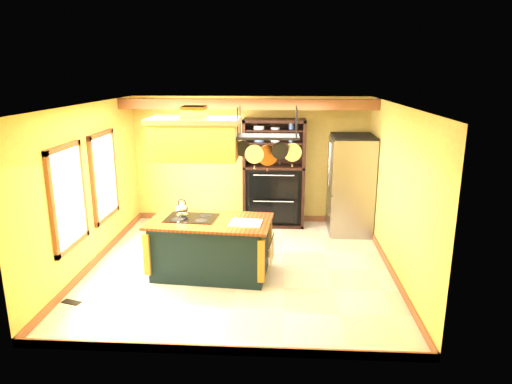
# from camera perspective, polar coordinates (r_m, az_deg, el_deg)

# --- Properties ---
(floor) EXTENTS (5.00, 5.00, 0.00)m
(floor) POSITION_cam_1_polar(r_m,az_deg,el_deg) (7.83, -1.98, -9.28)
(floor) COLOR beige
(floor) RESTS_ON ground
(ceiling) EXTENTS (5.00, 5.00, 0.00)m
(ceiling) POSITION_cam_1_polar(r_m,az_deg,el_deg) (7.16, -2.18, 10.84)
(ceiling) COLOR white
(ceiling) RESTS_ON wall_back
(wall_back) EXTENTS (5.00, 0.02, 2.70)m
(wall_back) POSITION_cam_1_polar(r_m,az_deg,el_deg) (9.81, -0.70, 4.00)
(wall_back) COLOR gold
(wall_back) RESTS_ON floor
(wall_front) EXTENTS (5.00, 0.02, 2.70)m
(wall_front) POSITION_cam_1_polar(r_m,az_deg,el_deg) (5.01, -4.78, -6.88)
(wall_front) COLOR gold
(wall_front) RESTS_ON floor
(wall_left) EXTENTS (0.02, 5.00, 2.70)m
(wall_left) POSITION_cam_1_polar(r_m,az_deg,el_deg) (8.01, -20.18, 0.57)
(wall_left) COLOR gold
(wall_left) RESTS_ON floor
(wall_right) EXTENTS (0.02, 5.00, 2.70)m
(wall_right) POSITION_cam_1_polar(r_m,az_deg,el_deg) (7.56, 17.13, 0.03)
(wall_right) COLOR gold
(wall_right) RESTS_ON floor
(ceiling_beam) EXTENTS (5.00, 0.15, 0.20)m
(ceiling_beam) POSITION_cam_1_polar(r_m,az_deg,el_deg) (8.85, -1.10, 10.92)
(ceiling_beam) COLOR brown
(ceiling_beam) RESTS_ON ceiling
(window_near) EXTENTS (0.06, 1.06, 1.56)m
(window_near) POSITION_cam_1_polar(r_m,az_deg,el_deg) (7.28, -22.41, -0.61)
(window_near) COLOR brown
(window_near) RESTS_ON wall_left
(window_far) EXTENTS (0.06, 1.06, 1.56)m
(window_far) POSITION_cam_1_polar(r_m,az_deg,el_deg) (8.52, -18.43, 1.90)
(window_far) COLOR brown
(window_far) RESTS_ON wall_left
(kitchen_island) EXTENTS (2.00, 1.22, 1.11)m
(kitchen_island) POSITION_cam_1_polar(r_m,az_deg,el_deg) (7.42, -5.68, -6.82)
(kitchen_island) COLOR black
(kitchen_island) RESTS_ON floor
(range_hood) EXTENTS (1.37, 0.78, 0.80)m
(range_hood) POSITION_cam_1_polar(r_m,az_deg,el_deg) (7.00, -7.67, 6.82)
(range_hood) COLOR #BB8E2E
(range_hood) RESTS_ON ceiling
(pot_rack) EXTENTS (1.02, 0.47, 0.91)m
(pot_rack) POSITION_cam_1_polar(r_m,az_deg,el_deg) (6.90, 1.47, 6.09)
(pot_rack) COLOR black
(pot_rack) RESTS_ON ceiling
(refrigerator) EXTENTS (0.84, 0.99, 1.94)m
(refrigerator) POSITION_cam_1_polar(r_m,az_deg,el_deg) (9.39, 11.70, 0.67)
(refrigerator) COLOR gray
(refrigerator) RESTS_ON floor
(hutch) EXTENTS (1.28, 0.58, 2.26)m
(hutch) POSITION_cam_1_polar(r_m,az_deg,el_deg) (9.65, 2.24, 0.93)
(hutch) COLOR black
(hutch) RESTS_ON floor
(floor_register) EXTENTS (0.30, 0.19, 0.01)m
(floor_register) POSITION_cam_1_polar(r_m,az_deg,el_deg) (7.21, -22.09, -12.64)
(floor_register) COLOR black
(floor_register) RESTS_ON floor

